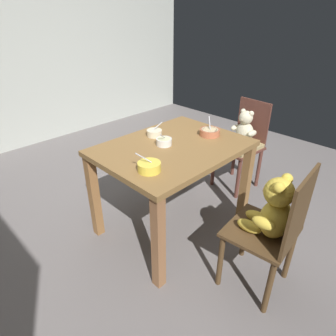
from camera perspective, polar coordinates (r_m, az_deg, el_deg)
The scene contains 9 objects.
ground_plane at distance 2.55m, azimuth 0.81°, elevation -11.38°, with size 5.20×5.20×0.04m.
wall_rear at distance 4.16m, azimuth -28.08°, elevation 25.08°, with size 5.20×0.08×3.14m, color #B5B9AF.
dining_table at distance 2.19m, azimuth 0.92°, elevation 1.64°, with size 1.08×0.81×0.74m.
teddy_chair_near_right at distance 2.93m, azimuth 14.36°, elevation 5.70°, with size 0.42×0.40×0.86m.
teddy_chair_near_front at distance 1.82m, azimuth 19.83°, elevation -9.15°, with size 0.44×0.42×0.89m.
porridge_bowl_white_center at distance 2.14m, azimuth -0.79°, elevation 5.20°, with size 0.12×0.12×0.11m.
porridge_bowl_cream_far_center at distance 2.30m, azimuth -2.68°, elevation 6.91°, with size 0.12×0.12×0.11m.
porridge_bowl_yellow_near_left at distance 1.79m, azimuth -3.70°, elevation 0.28°, with size 0.15×0.15×0.13m.
porridge_bowl_terracotta_near_right at distance 2.34m, azimuth 8.17°, elevation 6.99°, with size 0.16×0.16×0.13m.
Camera 1 is at (-1.40, -1.35, 1.62)m, focal length 31.13 mm.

